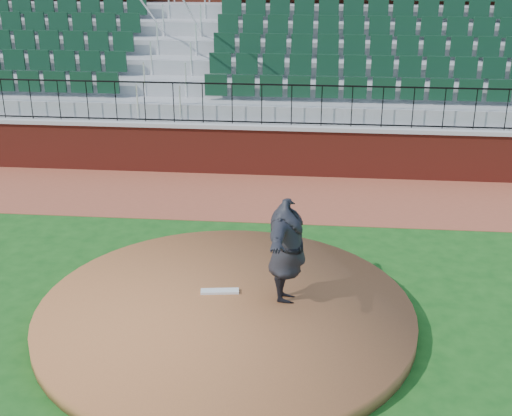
{
  "coord_description": "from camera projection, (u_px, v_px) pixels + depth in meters",
  "views": [
    {
      "loc": [
        1.02,
        -9.53,
        5.86
      ],
      "look_at": [
        0.0,
        1.5,
        1.3
      ],
      "focal_mm": 48.01,
      "sensor_mm": 36.0,
      "label": 1
    }
  ],
  "objects": [
    {
      "name": "pitcher",
      "position": [
        287.0,
        251.0,
        10.78
      ],
      "size": [
        0.66,
        2.17,
        1.75
      ],
      "primitive_type": "imported",
      "rotation": [
        0.0,
        0.0,
        1.54
      ],
      "color": "black",
      "rests_on": "pitchers_mound"
    },
    {
      "name": "seating_stands",
      "position": [
        283.0,
        64.0,
        19.17
      ],
      "size": [
        34.0,
        5.1,
        4.6
      ],
      "primitive_type": null,
      "color": "gray",
      "rests_on": "ground"
    },
    {
      "name": "field_wall",
      "position": [
        276.0,
        151.0,
        17.31
      ],
      "size": [
        34.0,
        0.35,
        1.2
      ],
      "primitive_type": "cube",
      "color": "maroon",
      "rests_on": "ground"
    },
    {
      "name": "pitching_rubber",
      "position": [
        220.0,
        291.0,
        11.33
      ],
      "size": [
        0.65,
        0.24,
        0.04
      ],
      "primitive_type": "cube",
      "rotation": [
        0.0,
        0.0,
        0.13
      ],
      "color": "silver",
      "rests_on": "pitchers_mound"
    },
    {
      "name": "pitchers_mound",
      "position": [
        225.0,
        315.0,
        10.93
      ],
      "size": [
        6.02,
        6.02,
        0.25
      ],
      "primitive_type": "cylinder",
      "color": "brown",
      "rests_on": "ground"
    },
    {
      "name": "ground",
      "position": [
        247.0,
        317.0,
        11.1
      ],
      "size": [
        90.0,
        90.0,
        0.0
      ],
      "primitive_type": "plane",
      "color": "#154B15",
      "rests_on": "ground"
    },
    {
      "name": "warning_track",
      "position": [
        271.0,
        196.0,
        16.07
      ],
      "size": [
        34.0,
        3.2,
        0.01
      ],
      "primitive_type": "cube",
      "color": "brown",
      "rests_on": "ground"
    },
    {
      "name": "wall_railing",
      "position": [
        277.0,
        105.0,
        16.86
      ],
      "size": [
        34.0,
        0.05,
        1.0
      ],
      "primitive_type": null,
      "color": "black",
      "rests_on": "wall_cap"
    },
    {
      "name": "concourse_wall",
      "position": [
        288.0,
        33.0,
        21.58
      ],
      "size": [
        34.0,
        0.5,
        5.5
      ],
      "primitive_type": "cube",
      "color": "maroon",
      "rests_on": "ground"
    },
    {
      "name": "wall_cap",
      "position": [
        276.0,
        126.0,
        17.06
      ],
      "size": [
        34.0,
        0.45,
        0.1
      ],
      "primitive_type": "cube",
      "color": "#B7B7B7",
      "rests_on": "field_wall"
    }
  ]
}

